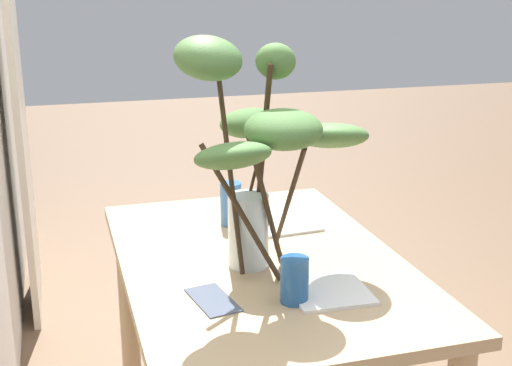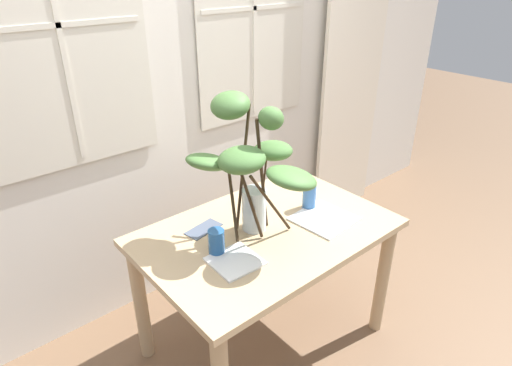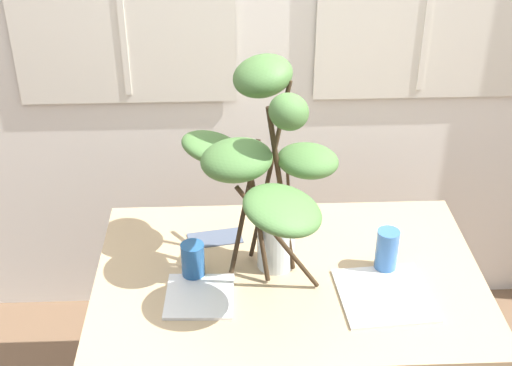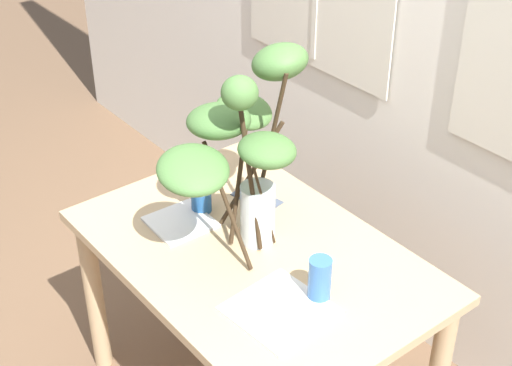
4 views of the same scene
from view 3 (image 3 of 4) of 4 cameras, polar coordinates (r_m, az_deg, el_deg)
dining_table at (r=2.31m, az=2.63°, el=-9.74°), size 1.22×0.81×0.74m
vase_with_branches at (r=2.03m, az=0.66°, el=1.41°), size 0.53×0.59×0.68m
drinking_glass_blue_left at (r=2.20m, az=-5.15°, el=-6.25°), size 0.07×0.07×0.12m
drinking_glass_blue_right at (r=2.25m, az=10.58°, el=-5.42°), size 0.07×0.07×0.15m
plate_square_left at (r=2.15m, az=-4.61°, el=-9.16°), size 0.21×0.21×0.01m
plate_square_right at (r=2.18m, az=10.41°, el=-8.95°), size 0.29×0.29×0.01m
napkin_folded at (r=2.39m, az=-3.35°, el=-4.50°), size 0.19×0.12×0.00m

